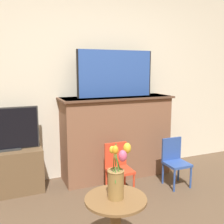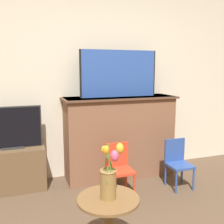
{
  "view_description": "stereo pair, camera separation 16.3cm",
  "coord_description": "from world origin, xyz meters",
  "views": [
    {
      "loc": [
        -1.1,
        -1.24,
        1.45
      ],
      "look_at": [
        -0.06,
        1.25,
        1.0
      ],
      "focal_mm": 42.0,
      "sensor_mm": 36.0,
      "label": 1
    },
    {
      "loc": [
        -0.95,
        -1.3,
        1.45
      ],
      "look_at": [
        -0.06,
        1.25,
        1.0
      ],
      "focal_mm": 42.0,
      "sensor_mm": 36.0,
      "label": 2
    }
  ],
  "objects": [
    {
      "name": "vase_tulips",
      "position": [
        -0.38,
        0.4,
        0.67
      ],
      "size": [
        0.18,
        0.18,
        0.43
      ],
      "color": "olive",
      "rests_on": "side_table"
    },
    {
      "name": "painting",
      "position": [
        0.26,
        1.89,
        1.38
      ],
      "size": [
        1.03,
        0.03,
        0.6
      ],
      "color": "black",
      "rests_on": "fireplace_mantel"
    },
    {
      "name": "fireplace_mantel",
      "position": [
        0.26,
        1.88,
        0.55
      ],
      "size": [
        1.49,
        0.48,
        1.08
      ],
      "color": "brown",
      "rests_on": "ground"
    },
    {
      "name": "side_table",
      "position": [
        -0.39,
        0.4,
        0.33
      ],
      "size": [
        0.46,
        0.46,
        0.51
      ],
      "color": "brown",
      "rests_on": "ground"
    },
    {
      "name": "tv_stand",
      "position": [
        -1.07,
        1.9,
        0.26
      ],
      "size": [
        0.72,
        0.37,
        0.52
      ],
      "color": "brown",
      "rests_on": "ground"
    },
    {
      "name": "wall_back",
      "position": [
        0.0,
        2.13,
        1.35
      ],
      "size": [
        8.0,
        0.06,
        2.7
      ],
      "color": "beige",
      "rests_on": "ground"
    },
    {
      "name": "chair_blue",
      "position": [
        0.82,
        1.33,
        0.33
      ],
      "size": [
        0.27,
        0.27,
        0.59
      ],
      "color": "#2D4C99",
      "rests_on": "ground"
    },
    {
      "name": "tv_monitor",
      "position": [
        -1.07,
        1.9,
        0.76
      ],
      "size": [
        0.68,
        0.12,
        0.5
      ],
      "color": "#2D2D2D",
      "rests_on": "tv_stand"
    },
    {
      "name": "chair_red",
      "position": [
        0.08,
        1.41,
        0.33
      ],
      "size": [
        0.27,
        0.27,
        0.59
      ],
      "color": "red",
      "rests_on": "ground"
    }
  ]
}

